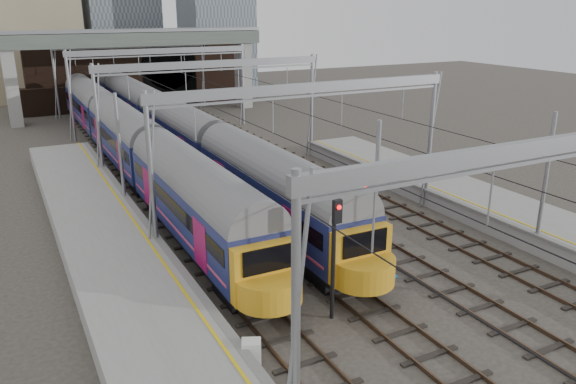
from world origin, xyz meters
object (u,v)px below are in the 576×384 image
train_main (155,116)px  signal_near_left (335,245)px  signal_near_centre (361,215)px  relay_cabinet (252,358)px  train_second (127,137)px

train_main → signal_near_left: size_ratio=12.96×
signal_near_left → signal_near_centre: size_ratio=1.11×
signal_near_left → relay_cabinet: size_ratio=3.94×
signal_near_centre → relay_cabinet: (-7.27, -4.52, -2.20)m
signal_near_left → relay_cabinet: bearing=-162.5°
signal_near_centre → relay_cabinet: 8.83m
train_second → signal_near_centre: size_ratio=10.84×
signal_near_left → relay_cabinet: 5.13m
train_main → train_second: 8.45m
train_main → relay_cabinet: 34.35m
train_main → signal_near_centre: size_ratio=14.37×
train_main → train_second: bearing=-118.3°
relay_cabinet → train_main: bearing=105.1°
train_main → train_second: (-4.00, -7.44, 0.01)m
signal_near_left → train_main: bearing=82.1°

